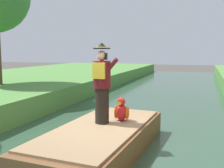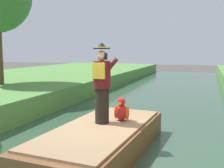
{
  "view_description": "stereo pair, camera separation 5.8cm",
  "coord_description": "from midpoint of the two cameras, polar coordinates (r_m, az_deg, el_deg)",
  "views": [
    {
      "loc": [
        2.13,
        -5.75,
        2.39
      ],
      "look_at": [
        0.11,
        0.17,
        1.61
      ],
      "focal_mm": 43.57,
      "sensor_mm": 36.0,
      "label": 1
    },
    {
      "loc": [
        2.19,
        -5.73,
        2.39
      ],
      "look_at": [
        0.11,
        0.17,
        1.61
      ],
      "focal_mm": 43.57,
      "sensor_mm": 36.0,
      "label": 2
    }
  ],
  "objects": [
    {
      "name": "parrot_plush",
      "position": [
        6.52,
        2.28,
        -5.62
      ],
      "size": [
        0.36,
        0.35,
        0.57
      ],
      "color": "red",
      "rests_on": "boat"
    },
    {
      "name": "ground_plane",
      "position": [
        6.58,
        -1.21,
        -14.18
      ],
      "size": [
        80.0,
        80.0,
        0.0
      ],
      "primitive_type": "plane",
      "color": "#4C4742"
    },
    {
      "name": "canal_water",
      "position": [
        6.56,
        -1.21,
        -13.78
      ],
      "size": [
        6.22,
        48.0,
        0.1
      ],
      "primitive_type": "cube",
      "color": "#33513D",
      "rests_on": "ground"
    },
    {
      "name": "person_pirate",
      "position": [
        6.19,
        -1.86,
        0.11
      ],
      "size": [
        0.61,
        0.42,
        1.85
      ],
      "rotation": [
        0.0,
        0.0,
        -0.12
      ],
      "color": "black",
      "rests_on": "boat"
    },
    {
      "name": "boat",
      "position": [
        6.2,
        -2.14,
        -11.6
      ],
      "size": [
        2.04,
        4.3,
        0.61
      ],
      "color": "brown",
      "rests_on": "canal_water"
    }
  ]
}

